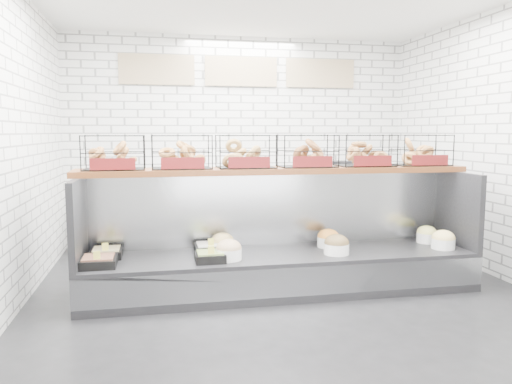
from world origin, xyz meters
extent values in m
plane|color=black|center=(0.00, 0.00, 0.00)|extent=(5.50, 5.50, 0.00)
cube|color=white|center=(0.00, 2.75, 1.50)|extent=(5.00, 0.02, 3.00)
cube|color=white|center=(-2.50, 0.00, 1.50)|extent=(0.02, 5.50, 3.00)
cube|color=#C9B28B|center=(-1.20, 2.72, 2.50)|extent=(1.05, 0.03, 0.42)
cube|color=#C9B28B|center=(0.00, 2.72, 2.50)|extent=(1.05, 0.03, 0.42)
cube|color=#C9B28B|center=(1.20, 2.72, 2.50)|extent=(1.05, 0.03, 0.42)
cube|color=black|center=(0.00, 0.30, 0.20)|extent=(4.00, 0.90, 0.40)
cube|color=#93969B|center=(0.00, -0.14, 0.22)|extent=(4.00, 0.03, 0.28)
cube|color=#93969B|center=(0.00, 0.71, 0.80)|extent=(4.00, 0.08, 0.80)
cube|color=black|center=(-1.97, 0.30, 0.80)|extent=(0.06, 0.90, 0.80)
cube|color=black|center=(1.97, 0.30, 0.80)|extent=(0.06, 0.90, 0.80)
cube|color=black|center=(-1.78, 0.12, 0.44)|extent=(0.32, 0.32, 0.08)
cube|color=brown|center=(-1.78, 0.12, 0.48)|extent=(0.27, 0.27, 0.04)
cube|color=#FFF658|center=(-1.78, 0.00, 0.53)|extent=(0.06, 0.01, 0.08)
cube|color=black|center=(-1.74, 0.44, 0.44)|extent=(0.30, 0.30, 0.08)
cube|color=tan|center=(-1.74, 0.44, 0.48)|extent=(0.25, 0.25, 0.04)
cube|color=#FFF658|center=(-1.74, 0.34, 0.53)|extent=(0.06, 0.01, 0.08)
cube|color=black|center=(-0.75, 0.10, 0.44)|extent=(0.28, 0.28, 0.08)
cube|color=olive|center=(-0.75, 0.10, 0.48)|extent=(0.24, 0.24, 0.04)
cube|color=#FFF658|center=(-0.75, 0.00, 0.53)|extent=(0.06, 0.01, 0.08)
cube|color=black|center=(-0.72, 0.45, 0.44)|extent=(0.31, 0.31, 0.08)
cube|color=white|center=(-0.72, 0.45, 0.48)|extent=(0.26, 0.26, 0.04)
cube|color=#FFF658|center=(-0.72, 0.34, 0.53)|extent=(0.06, 0.01, 0.08)
cylinder|color=white|center=(-0.57, 0.12, 0.46)|extent=(0.25, 0.25, 0.11)
ellipsoid|color=tan|center=(-0.57, 0.12, 0.52)|extent=(0.25, 0.25, 0.17)
cylinder|color=white|center=(-0.59, 0.47, 0.46)|extent=(0.24, 0.24, 0.11)
ellipsoid|color=#F0CD7A|center=(-0.59, 0.47, 0.52)|extent=(0.23, 0.23, 0.16)
cylinder|color=white|center=(0.53, 0.13, 0.46)|extent=(0.26, 0.26, 0.11)
ellipsoid|color=brown|center=(0.53, 0.13, 0.52)|extent=(0.25, 0.25, 0.18)
cylinder|color=white|center=(0.56, 0.45, 0.46)|extent=(0.24, 0.24, 0.11)
ellipsoid|color=orange|center=(0.56, 0.45, 0.52)|extent=(0.23, 0.23, 0.16)
cylinder|color=white|center=(1.73, 0.13, 0.46)|extent=(0.25, 0.25, 0.11)
ellipsoid|color=#F5D87D|center=(1.73, 0.13, 0.52)|extent=(0.24, 0.24, 0.17)
cylinder|color=white|center=(1.71, 0.44, 0.46)|extent=(0.22, 0.22, 0.11)
ellipsoid|color=#F6F37E|center=(1.71, 0.44, 0.52)|extent=(0.22, 0.22, 0.15)
cube|color=#4F2611|center=(0.00, 0.52, 1.23)|extent=(4.10, 0.50, 0.06)
cube|color=black|center=(-1.64, 0.52, 1.43)|extent=(0.60, 0.38, 0.34)
cube|color=#5D1111|center=(-1.64, 0.32, 1.33)|extent=(0.42, 0.02, 0.11)
cube|color=black|center=(-0.99, 0.52, 1.43)|extent=(0.60, 0.38, 0.34)
cube|color=#5D1111|center=(-0.99, 0.32, 1.33)|extent=(0.42, 0.02, 0.11)
cube|color=black|center=(-0.33, 0.52, 1.43)|extent=(0.60, 0.38, 0.34)
cube|color=#5D1111|center=(-0.33, 0.32, 1.33)|extent=(0.42, 0.02, 0.11)
cube|color=black|center=(0.33, 0.52, 1.43)|extent=(0.60, 0.38, 0.34)
cube|color=#5D1111|center=(0.33, 0.32, 1.33)|extent=(0.42, 0.02, 0.11)
cube|color=black|center=(0.99, 0.52, 1.43)|extent=(0.60, 0.38, 0.34)
cube|color=#5D1111|center=(0.99, 0.32, 1.33)|extent=(0.42, 0.02, 0.11)
cube|color=black|center=(1.64, 0.52, 1.43)|extent=(0.60, 0.38, 0.34)
cube|color=#5D1111|center=(1.64, 0.32, 1.33)|extent=(0.42, 0.02, 0.11)
cube|color=#93969B|center=(0.00, 2.43, 0.45)|extent=(4.00, 0.60, 0.90)
cube|color=black|center=(-1.58, 2.48, 1.02)|extent=(0.40, 0.30, 0.24)
cube|color=silver|center=(-0.71, 2.47, 0.99)|extent=(0.35, 0.28, 0.18)
cylinder|color=#C34B30|center=(0.40, 2.50, 1.01)|extent=(0.09, 0.09, 0.22)
cube|color=black|center=(1.43, 2.45, 1.05)|extent=(0.30, 0.30, 0.30)
camera|label=1|loc=(-1.24, -4.56, 1.63)|focal=35.00mm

